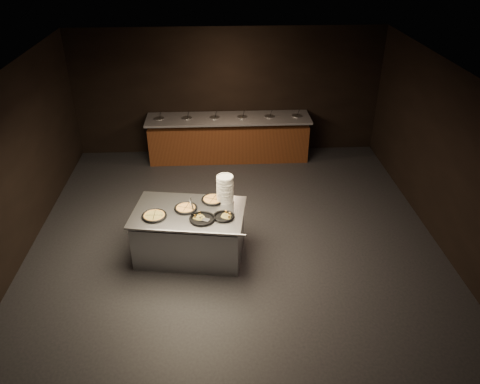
{
  "coord_description": "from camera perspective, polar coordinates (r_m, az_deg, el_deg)",
  "views": [
    {
      "loc": [
        -0.26,
        -6.36,
        4.85
      ],
      "look_at": [
        0.09,
        0.3,
        0.96
      ],
      "focal_mm": 35.0,
      "sensor_mm": 36.0,
      "label": 1
    }
  ],
  "objects": [
    {
      "name": "pan_cheese_slices_b",
      "position": [
        7.25,
        -4.63,
        -3.25
      ],
      "size": [
        0.4,
        0.4,
        0.04
      ],
      "rotation": [
        0.0,
        0.0,
        2.01
      ],
      "color": "black",
      "rests_on": "serving_counter"
    },
    {
      "name": "pan_veggie_slices",
      "position": [
        7.28,
        -2.0,
        -2.98
      ],
      "size": [
        0.34,
        0.34,
        0.04
      ],
      "rotation": [
        0.0,
        0.0,
        -0.66
      ],
      "color": "black",
      "rests_on": "serving_counter"
    },
    {
      "name": "server_right",
      "position": [
        7.23,
        -5.02,
        -2.84
      ],
      "size": [
        0.31,
        0.19,
        0.16
      ],
      "rotation": [
        0.0,
        0.0,
        -0.44
      ],
      "color": "#ACAFB3",
      "rests_on": "serving_counter"
    },
    {
      "name": "plate_stack",
      "position": [
        7.6,
        -1.84,
        0.39
      ],
      "size": [
        0.27,
        0.27,
        0.46
      ],
      "primitive_type": "cylinder",
      "color": "silver",
      "rests_on": "serving_counter"
    },
    {
      "name": "pan_veggie_whole",
      "position": [
        7.41,
        -10.42,
        -2.85
      ],
      "size": [
        0.39,
        0.39,
        0.04
      ],
      "rotation": [
        0.0,
        0.0,
        -0.04
      ],
      "color": "black",
      "rests_on": "serving_counter"
    },
    {
      "name": "salad_bar",
      "position": [
        10.86,
        -1.39,
        6.26
      ],
      "size": [
        3.7,
        0.83,
        1.18
      ],
      "color": "#5A2C15",
      "rests_on": "ground"
    },
    {
      "name": "pan_cheese_slices_a",
      "position": [
        7.72,
        -3.32,
        -0.9
      ],
      "size": [
        0.38,
        0.38,
        0.04
      ],
      "rotation": [
        0.0,
        0.0,
        1.19
      ],
      "color": "black",
      "rests_on": "serving_counter"
    },
    {
      "name": "server_left",
      "position": [
        7.54,
        -5.99,
        -1.4
      ],
      "size": [
        0.14,
        0.31,
        0.15
      ],
      "rotation": [
        0.0,
        0.0,
        1.91
      ],
      "color": "#ACAFB3",
      "rests_on": "serving_counter"
    },
    {
      "name": "pan_cheese_whole",
      "position": [
        7.53,
        -6.63,
        -1.96
      ],
      "size": [
        0.37,
        0.37,
        0.04
      ],
      "rotation": [
        0.0,
        0.0,
        -0.32
      ],
      "color": "black",
      "rests_on": "serving_counter"
    },
    {
      "name": "room",
      "position": [
        7.22,
        -0.6,
        2.14
      ],
      "size": [
        7.02,
        8.02,
        2.92
      ],
      "color": "black",
      "rests_on": "ground"
    },
    {
      "name": "serving_counter",
      "position": [
        7.72,
        -6.13,
        -5.1
      ],
      "size": [
        1.91,
        1.39,
        0.84
      ],
      "rotation": [
        0.0,
        0.0,
        -0.15
      ],
      "color": "#ACAFB3",
      "rests_on": "ground"
    }
  ]
}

